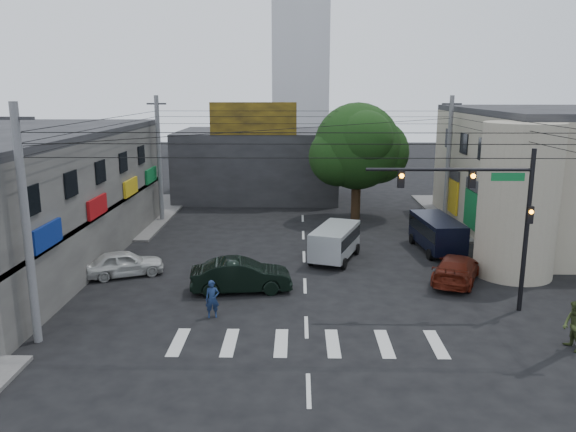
{
  "coord_description": "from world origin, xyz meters",
  "views": [
    {
      "loc": [
        -0.38,
        -24.61,
        9.61
      ],
      "look_at": [
        -0.89,
        4.0,
        3.13
      ],
      "focal_mm": 35.0,
      "sensor_mm": 36.0,
      "label": 1
    }
  ],
  "objects_px": {
    "silver_minivan": "(335,244)",
    "pedestrian_olive": "(574,326)",
    "dark_sedan": "(241,276)",
    "street_tree": "(357,147)",
    "traffic_officer": "(212,299)",
    "traffic_gantry": "(490,204)",
    "white_compact": "(124,263)",
    "navy_van": "(437,235)",
    "utility_pole_far_right": "(448,160)",
    "maroon_sedan": "(457,268)",
    "utility_pole_near_left": "(26,227)",
    "utility_pole_far_left": "(159,160)"
  },
  "relations": [
    {
      "from": "utility_pole_near_left",
      "to": "dark_sedan",
      "type": "height_order",
      "value": "utility_pole_near_left"
    },
    {
      "from": "utility_pole_near_left",
      "to": "utility_pole_far_left",
      "type": "height_order",
      "value": "same"
    },
    {
      "from": "street_tree",
      "to": "dark_sedan",
      "type": "height_order",
      "value": "street_tree"
    },
    {
      "from": "utility_pole_near_left",
      "to": "street_tree",
      "type": "bearing_deg",
      "value": 56.0
    },
    {
      "from": "utility_pole_near_left",
      "to": "utility_pole_far_left",
      "type": "bearing_deg",
      "value": 90.0
    },
    {
      "from": "white_compact",
      "to": "maroon_sedan",
      "type": "relative_size",
      "value": 0.83
    },
    {
      "from": "white_compact",
      "to": "maroon_sedan",
      "type": "bearing_deg",
      "value": -114.1
    },
    {
      "from": "utility_pole_near_left",
      "to": "white_compact",
      "type": "bearing_deg",
      "value": 82.66
    },
    {
      "from": "pedestrian_olive",
      "to": "dark_sedan",
      "type": "bearing_deg",
      "value": -123.81
    },
    {
      "from": "utility_pole_near_left",
      "to": "navy_van",
      "type": "xyz_separation_m",
      "value": [
        18.54,
        12.84,
        -3.57
      ]
    },
    {
      "from": "traffic_gantry",
      "to": "utility_pole_far_left",
      "type": "xyz_separation_m",
      "value": [
        -18.32,
        17.0,
        -0.23
      ]
    },
    {
      "from": "utility_pole_far_right",
      "to": "utility_pole_near_left",
      "type": "bearing_deg",
      "value": -135.69
    },
    {
      "from": "utility_pole_near_left",
      "to": "white_compact",
      "type": "distance_m",
      "value": 8.88
    },
    {
      "from": "traffic_gantry",
      "to": "utility_pole_near_left",
      "type": "xyz_separation_m",
      "value": [
        -18.32,
        -3.5,
        -0.23
      ]
    },
    {
      "from": "dark_sedan",
      "to": "pedestrian_olive",
      "type": "xyz_separation_m",
      "value": [
        13.11,
        -6.08,
        0.16
      ]
    },
    {
      "from": "traffic_gantry",
      "to": "white_compact",
      "type": "height_order",
      "value": "traffic_gantry"
    },
    {
      "from": "traffic_gantry",
      "to": "traffic_officer",
      "type": "bearing_deg",
      "value": -175.2
    },
    {
      "from": "maroon_sedan",
      "to": "navy_van",
      "type": "height_order",
      "value": "navy_van"
    },
    {
      "from": "dark_sedan",
      "to": "pedestrian_olive",
      "type": "distance_m",
      "value": 14.45
    },
    {
      "from": "utility_pole_far_left",
      "to": "maroon_sedan",
      "type": "relative_size",
      "value": 1.77
    },
    {
      "from": "utility_pole_far_left",
      "to": "white_compact",
      "type": "relative_size",
      "value": 2.12
    },
    {
      "from": "traffic_officer",
      "to": "dark_sedan",
      "type": "bearing_deg",
      "value": 63.07
    },
    {
      "from": "silver_minivan",
      "to": "pedestrian_olive",
      "type": "height_order",
      "value": "silver_minivan"
    },
    {
      "from": "traffic_gantry",
      "to": "utility_pole_near_left",
      "type": "height_order",
      "value": "utility_pole_near_left"
    },
    {
      "from": "street_tree",
      "to": "utility_pole_far_right",
      "type": "xyz_separation_m",
      "value": [
        6.5,
        -1.0,
        -0.87
      ]
    },
    {
      "from": "navy_van",
      "to": "pedestrian_olive",
      "type": "relative_size",
      "value": 2.76
    },
    {
      "from": "traffic_gantry",
      "to": "dark_sedan",
      "type": "xyz_separation_m",
      "value": [
        -10.93,
        2.2,
        -4.03
      ]
    },
    {
      "from": "utility_pole_far_right",
      "to": "silver_minivan",
      "type": "height_order",
      "value": "utility_pole_far_right"
    },
    {
      "from": "utility_pole_near_left",
      "to": "utility_pole_far_left",
      "type": "xyz_separation_m",
      "value": [
        0.0,
        20.5,
        0.0
      ]
    },
    {
      "from": "street_tree",
      "to": "utility_pole_near_left",
      "type": "height_order",
      "value": "utility_pole_near_left"
    },
    {
      "from": "traffic_gantry",
      "to": "silver_minivan",
      "type": "distance_m",
      "value": 10.35
    },
    {
      "from": "silver_minivan",
      "to": "pedestrian_olive",
      "type": "distance_m",
      "value": 14.01
    },
    {
      "from": "white_compact",
      "to": "maroon_sedan",
      "type": "height_order",
      "value": "maroon_sedan"
    },
    {
      "from": "utility_pole_near_left",
      "to": "silver_minivan",
      "type": "height_order",
      "value": "utility_pole_near_left"
    },
    {
      "from": "white_compact",
      "to": "utility_pole_near_left",
      "type": "bearing_deg",
      "value": 150.55
    },
    {
      "from": "maroon_sedan",
      "to": "utility_pole_near_left",
      "type": "bearing_deg",
      "value": 46.13
    },
    {
      "from": "utility_pole_far_left",
      "to": "dark_sedan",
      "type": "distance_m",
      "value": 16.98
    },
    {
      "from": "dark_sedan",
      "to": "silver_minivan",
      "type": "bearing_deg",
      "value": -50.31
    },
    {
      "from": "street_tree",
      "to": "navy_van",
      "type": "relative_size",
      "value": 1.65
    },
    {
      "from": "maroon_sedan",
      "to": "utility_pole_far_left",
      "type": "bearing_deg",
      "value": -11.55
    },
    {
      "from": "utility_pole_far_left",
      "to": "maroon_sedan",
      "type": "xyz_separation_m",
      "value": [
        18.25,
        -13.19,
        -3.9
      ]
    },
    {
      "from": "dark_sedan",
      "to": "utility_pole_far_right",
      "type": "bearing_deg",
      "value": -50.01
    },
    {
      "from": "utility_pole_far_left",
      "to": "navy_van",
      "type": "distance_m",
      "value": 20.38
    },
    {
      "from": "street_tree",
      "to": "traffic_officer",
      "type": "relative_size",
      "value": 5.28
    },
    {
      "from": "traffic_gantry",
      "to": "pedestrian_olive",
      "type": "relative_size",
      "value": 3.76
    },
    {
      "from": "pedestrian_olive",
      "to": "white_compact",
      "type": "bearing_deg",
      "value": -121.98
    },
    {
      "from": "traffic_gantry",
      "to": "maroon_sedan",
      "type": "height_order",
      "value": "traffic_gantry"
    },
    {
      "from": "traffic_gantry",
      "to": "utility_pole_far_right",
      "type": "height_order",
      "value": "utility_pole_far_right"
    },
    {
      "from": "utility_pole_far_right",
      "to": "pedestrian_olive",
      "type": "bearing_deg",
      "value": -91.37
    },
    {
      "from": "traffic_gantry",
      "to": "pedestrian_olive",
      "type": "xyz_separation_m",
      "value": [
        2.18,
        -3.88,
        -3.87
      ]
    }
  ]
}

